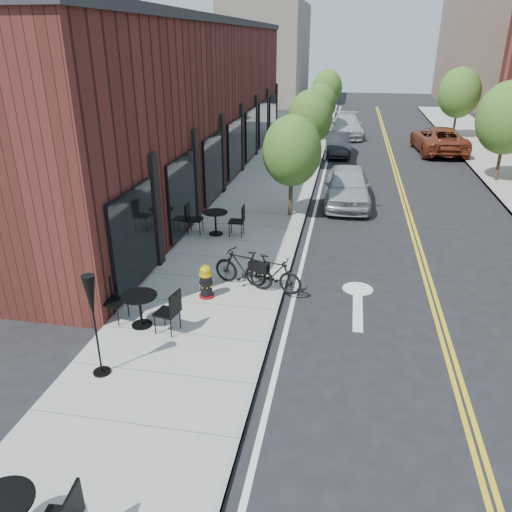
# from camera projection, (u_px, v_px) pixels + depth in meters

# --- Properties ---
(ground) EXTENTS (120.00, 120.00, 0.00)m
(ground) POSITION_uv_depth(u_px,v_px,m) (268.00, 347.00, 11.31)
(ground) COLOR black
(ground) RESTS_ON ground
(sidewalk_near) EXTENTS (4.00, 70.00, 0.12)m
(sidewalk_near) POSITION_uv_depth(u_px,v_px,m) (259.00, 206.00, 20.64)
(sidewalk_near) COLOR #9E9B93
(sidewalk_near) RESTS_ON ground
(building_near) EXTENTS (5.00, 28.00, 7.00)m
(building_near) POSITION_uv_depth(u_px,v_px,m) (181.00, 106.00, 23.62)
(building_near) COLOR #431B15
(building_near) RESTS_ON ground
(bg_building_left) EXTENTS (8.00, 14.00, 10.00)m
(bg_building_left) POSITION_uv_depth(u_px,v_px,m) (267.00, 53.00, 53.91)
(bg_building_left) COLOR #726656
(bg_building_left) RESTS_ON ground
(bg_building_right) EXTENTS (10.00, 16.00, 12.00)m
(bg_building_right) POSITION_uv_depth(u_px,v_px,m) (500.00, 43.00, 51.30)
(bg_building_right) COLOR brown
(bg_building_right) RESTS_ON ground
(tree_near_a) EXTENTS (2.20, 2.20, 3.81)m
(tree_near_a) POSITION_uv_depth(u_px,v_px,m) (292.00, 151.00, 18.48)
(tree_near_a) COLOR #382B1E
(tree_near_a) RESTS_ON sidewalk_near
(tree_near_b) EXTENTS (2.30, 2.30, 3.98)m
(tree_near_b) POSITION_uv_depth(u_px,v_px,m) (310.00, 117.00, 25.65)
(tree_near_b) COLOR #382B1E
(tree_near_b) RESTS_ON sidewalk_near
(tree_near_c) EXTENTS (2.10, 2.10, 3.67)m
(tree_near_c) POSITION_uv_depth(u_px,v_px,m) (320.00, 103.00, 32.93)
(tree_near_c) COLOR #382B1E
(tree_near_c) RESTS_ON sidewalk_near
(tree_near_d) EXTENTS (2.40, 2.40, 4.11)m
(tree_near_d) POSITION_uv_depth(u_px,v_px,m) (327.00, 88.00, 40.04)
(tree_near_d) COLOR #382B1E
(tree_near_d) RESTS_ON sidewalk_near
(tree_far_b) EXTENTS (2.80, 2.80, 4.62)m
(tree_far_b) POSITION_uv_depth(u_px,v_px,m) (508.00, 118.00, 23.07)
(tree_far_b) COLOR #382B1E
(tree_far_b) RESTS_ON sidewalk_far
(tree_far_c) EXTENTS (2.80, 2.80, 4.62)m
(tree_far_c) POSITION_uv_depth(u_px,v_px,m) (459.00, 93.00, 33.89)
(tree_far_c) COLOR #382B1E
(tree_far_c) RESTS_ON sidewalk_far
(fire_hydrant) EXTENTS (0.53, 0.53, 0.92)m
(fire_hydrant) POSITION_uv_depth(u_px,v_px,m) (206.00, 282.00, 13.11)
(fire_hydrant) COLOR maroon
(fire_hydrant) RESTS_ON sidewalk_near
(bicycle_left) EXTENTS (1.85, 0.99, 1.07)m
(bicycle_left) POSITION_uv_depth(u_px,v_px,m) (243.00, 268.00, 13.66)
(bicycle_left) COLOR black
(bicycle_left) RESTS_ON sidewalk_near
(bicycle_right) EXTENTS (1.74, 0.93, 1.01)m
(bicycle_right) POSITION_uv_depth(u_px,v_px,m) (273.00, 274.00, 13.41)
(bicycle_right) COLOR black
(bicycle_right) RESTS_ON sidewalk_near
(bistro_set_b) EXTENTS (2.00, 0.99, 1.05)m
(bistro_set_b) POSITION_uv_depth(u_px,v_px,m) (140.00, 306.00, 11.74)
(bistro_set_b) COLOR black
(bistro_set_b) RESTS_ON sidewalk_near
(bistro_set_c) EXTENTS (1.99, 0.89, 1.07)m
(bistro_set_c) POSITION_uv_depth(u_px,v_px,m) (216.00, 220.00, 17.31)
(bistro_set_c) COLOR black
(bistro_set_c) RESTS_ON sidewalk_near
(patio_umbrella) EXTENTS (0.36, 0.36, 2.22)m
(patio_umbrella) POSITION_uv_depth(u_px,v_px,m) (92.00, 305.00, 9.62)
(patio_umbrella) COLOR black
(patio_umbrella) RESTS_ON sidewalk_near
(parked_car_a) EXTENTS (1.99, 4.66, 1.57)m
(parked_car_a) POSITION_uv_depth(u_px,v_px,m) (348.00, 186.00, 20.80)
(parked_car_a) COLOR #A4A6AC
(parked_car_a) RESTS_ON ground
(parked_car_b) EXTENTS (1.66, 4.06, 1.31)m
(parked_car_b) POSITION_uv_depth(u_px,v_px,m) (338.00, 144.00, 29.73)
(parked_car_b) COLOR black
(parked_car_b) RESTS_ON ground
(parked_car_c) EXTENTS (2.45, 5.33, 1.51)m
(parked_car_c) POSITION_uv_depth(u_px,v_px,m) (346.00, 126.00, 35.38)
(parked_car_c) COLOR #BABBC0
(parked_car_c) RESTS_ON ground
(parked_car_far) EXTENTS (3.04, 5.88, 1.59)m
(parked_car_far) POSITION_uv_depth(u_px,v_px,m) (439.00, 140.00, 30.31)
(parked_car_far) COLOR maroon
(parked_car_far) RESTS_ON ground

